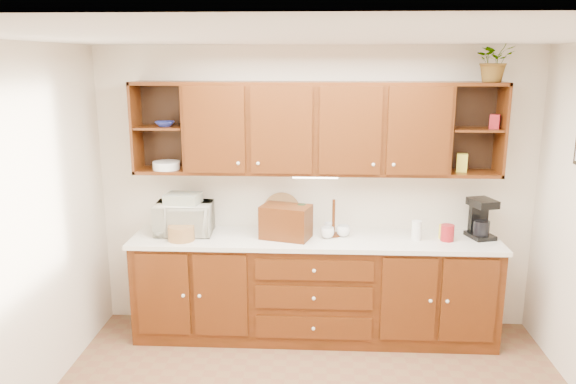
# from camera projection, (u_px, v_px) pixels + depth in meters

# --- Properties ---
(ceiling) EXTENTS (4.00, 4.00, 0.00)m
(ceiling) POSITION_uv_depth(u_px,v_px,m) (316.00, 37.00, 3.18)
(ceiling) COLOR white
(ceiling) RESTS_ON back_wall
(back_wall) EXTENTS (4.00, 0.00, 4.00)m
(back_wall) POSITION_uv_depth(u_px,v_px,m) (315.00, 190.00, 5.18)
(back_wall) COLOR silver
(back_wall) RESTS_ON floor
(left_wall) EXTENTS (0.00, 3.50, 3.50)m
(left_wall) POSITION_uv_depth(u_px,v_px,m) (1.00, 248.00, 3.58)
(left_wall) COLOR silver
(left_wall) RESTS_ON floor
(base_cabinets) EXTENTS (3.20, 0.60, 0.90)m
(base_cabinets) POSITION_uv_depth(u_px,v_px,m) (314.00, 289.00, 5.08)
(base_cabinets) COLOR #3B1B06
(base_cabinets) RESTS_ON floor
(countertop) EXTENTS (3.24, 0.64, 0.04)m
(countertop) POSITION_uv_depth(u_px,v_px,m) (314.00, 240.00, 4.97)
(countertop) COLOR silver
(countertop) RESTS_ON base_cabinets
(upper_cabinets) EXTENTS (3.20, 0.33, 0.80)m
(upper_cabinets) POSITION_uv_depth(u_px,v_px,m) (317.00, 128.00, 4.89)
(upper_cabinets) COLOR #3B1B06
(upper_cabinets) RESTS_ON back_wall
(undercabinet_light) EXTENTS (0.40, 0.05, 0.02)m
(undercabinet_light) POSITION_uv_depth(u_px,v_px,m) (315.00, 177.00, 4.93)
(undercabinet_light) COLOR white
(undercabinet_light) RESTS_ON upper_cabinets
(wicker_basket) EXTENTS (0.25, 0.25, 0.13)m
(wicker_basket) POSITION_uv_depth(u_px,v_px,m) (181.00, 233.00, 4.87)
(wicker_basket) COLOR #A87D46
(wicker_basket) RESTS_ON countertop
(microwave) EXTENTS (0.52, 0.37, 0.28)m
(microwave) POSITION_uv_depth(u_px,v_px,m) (184.00, 218.00, 5.05)
(microwave) COLOR beige
(microwave) RESTS_ON countertop
(towel_stack) EXTENTS (0.32, 0.25, 0.09)m
(towel_stack) POSITION_uv_depth(u_px,v_px,m) (183.00, 199.00, 5.00)
(towel_stack) COLOR tan
(towel_stack) RESTS_ON microwave
(wine_bottle) EXTENTS (0.09, 0.09, 0.29)m
(wine_bottle) POSITION_uv_depth(u_px,v_px,m) (301.00, 220.00, 4.96)
(wine_bottle) COLOR black
(wine_bottle) RESTS_ON countertop
(woven_tray) EXTENTS (0.35, 0.09, 0.34)m
(woven_tray) POSITION_uv_depth(u_px,v_px,m) (282.00, 228.00, 5.21)
(woven_tray) COLOR #A87D46
(woven_tray) RESTS_ON countertop
(bread_box) EXTENTS (0.48, 0.37, 0.29)m
(bread_box) POSITION_uv_depth(u_px,v_px,m) (286.00, 222.00, 4.92)
(bread_box) COLOR #3B1B06
(bread_box) RESTS_ON countertop
(mug_tree) EXTENTS (0.28, 0.29, 0.33)m
(mug_tree) POSITION_uv_depth(u_px,v_px,m) (333.00, 230.00, 5.00)
(mug_tree) COLOR #3B1B06
(mug_tree) RESTS_ON countertop
(canister_red) EXTENTS (0.13, 0.13, 0.14)m
(canister_red) POSITION_uv_depth(u_px,v_px,m) (447.00, 233.00, 4.86)
(canister_red) COLOR maroon
(canister_red) RESTS_ON countertop
(canister_white) EXTENTS (0.10, 0.10, 0.17)m
(canister_white) POSITION_uv_depth(u_px,v_px,m) (416.00, 230.00, 4.87)
(canister_white) COLOR white
(canister_white) RESTS_ON countertop
(canister_yellow) EXTENTS (0.11, 0.11, 0.12)m
(canister_yellow) POSITION_uv_depth(u_px,v_px,m) (444.00, 232.00, 4.92)
(canister_yellow) COLOR yellow
(canister_yellow) RESTS_ON countertop
(coffee_maker) EXTENTS (0.25, 0.29, 0.35)m
(coffee_maker) POSITION_uv_depth(u_px,v_px,m) (481.00, 219.00, 4.94)
(coffee_maker) COLOR black
(coffee_maker) RESTS_ON countertop
(bowl_stack) EXTENTS (0.21, 0.21, 0.04)m
(bowl_stack) POSITION_uv_depth(u_px,v_px,m) (165.00, 124.00, 4.94)
(bowl_stack) COLOR navy
(bowl_stack) RESTS_ON upper_cabinets
(plate_stack) EXTENTS (0.26, 0.26, 0.07)m
(plate_stack) POSITION_uv_depth(u_px,v_px,m) (166.00, 165.00, 4.99)
(plate_stack) COLOR white
(plate_stack) RESTS_ON upper_cabinets
(pantry_box_yellow) EXTENTS (0.10, 0.09, 0.16)m
(pantry_box_yellow) POSITION_uv_depth(u_px,v_px,m) (462.00, 163.00, 4.87)
(pantry_box_yellow) COLOR yellow
(pantry_box_yellow) RESTS_ON upper_cabinets
(pantry_box_red) EXTENTS (0.10, 0.10, 0.12)m
(pantry_box_red) POSITION_uv_depth(u_px,v_px,m) (495.00, 122.00, 4.76)
(pantry_box_red) COLOR maroon
(pantry_box_red) RESTS_ON upper_cabinets
(potted_plant) EXTENTS (0.40, 0.37, 0.37)m
(potted_plant) POSITION_uv_depth(u_px,v_px,m) (494.00, 60.00, 4.62)
(potted_plant) COLOR #999999
(potted_plant) RESTS_ON upper_cabinets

